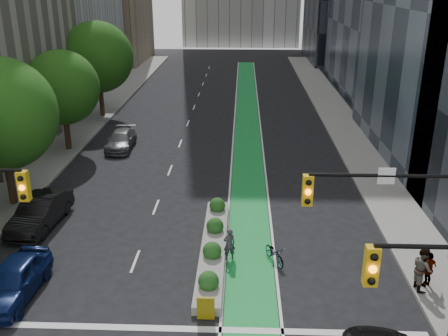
# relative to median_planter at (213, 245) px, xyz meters

# --- Properties ---
(sidewalk_left) EXTENTS (3.60, 90.00, 0.15)m
(sidewalk_left) POSITION_rel_median_planter_xyz_m (-13.00, 17.96, -0.30)
(sidewalk_left) COLOR gray
(sidewalk_left) RESTS_ON ground
(sidewalk_right) EXTENTS (3.60, 90.00, 0.15)m
(sidewalk_right) POSITION_rel_median_planter_xyz_m (10.60, 17.96, -0.30)
(sidewalk_right) COLOR gray
(sidewalk_right) RESTS_ON ground
(bike_lane_paint) EXTENTS (2.20, 70.00, 0.01)m
(bike_lane_paint) POSITION_rel_median_planter_xyz_m (1.80, 22.96, -0.37)
(bike_lane_paint) COLOR green
(bike_lane_paint) RESTS_ON ground
(tree_midfar) EXTENTS (5.60, 5.60, 7.76)m
(tree_midfar) POSITION_rel_median_planter_xyz_m (-12.20, 14.96, 4.57)
(tree_midfar) COLOR black
(tree_midfar) RESTS_ON ground
(tree_far) EXTENTS (6.60, 6.60, 9.00)m
(tree_far) POSITION_rel_median_planter_xyz_m (-12.20, 24.96, 5.32)
(tree_far) COLOR black
(tree_far) RESTS_ON ground
(signal_right) EXTENTS (5.82, 0.51, 7.20)m
(signal_right) POSITION_rel_median_planter_xyz_m (7.47, -6.57, 4.43)
(signal_right) COLOR black
(signal_right) RESTS_ON ground
(median_planter) EXTENTS (1.20, 10.26, 1.10)m
(median_planter) POSITION_rel_median_planter_xyz_m (0.00, 0.00, 0.00)
(median_planter) COLOR gray
(median_planter) RESTS_ON ground
(bicycle) EXTENTS (1.28, 1.83, 0.91)m
(bicycle) POSITION_rel_median_planter_xyz_m (2.97, -0.81, 0.08)
(bicycle) COLOR gray
(bicycle) RESTS_ON ground
(cyclist) EXTENTS (0.68, 0.55, 1.62)m
(cyclist) POSITION_rel_median_planter_xyz_m (0.80, -0.63, 0.44)
(cyclist) COLOR #37313A
(cyclist) RESTS_ON ground
(parked_car_left_near) EXTENTS (2.03, 4.73, 1.59)m
(parked_car_left_near) POSITION_rel_median_planter_xyz_m (-8.20, -3.99, 0.42)
(parked_car_left_near) COLOR #0B1745
(parked_car_left_near) RESTS_ON ground
(parked_car_left_mid) EXTENTS (2.13, 5.18, 1.67)m
(parked_car_left_mid) POSITION_rel_median_planter_xyz_m (-9.53, 2.37, 0.46)
(parked_car_left_mid) COLOR black
(parked_car_left_mid) RESTS_ON ground
(parked_car_left_far) EXTENTS (2.02, 4.74, 1.36)m
(parked_car_left_far) POSITION_rel_median_planter_xyz_m (-8.20, 15.55, 0.31)
(parked_car_left_far) COLOR #535657
(parked_car_left_far) RESTS_ON ground
(pedestrian_near) EXTENTS (0.84, 1.03, 1.97)m
(pedestrian_near) POSITION_rel_median_planter_xyz_m (9.10, -2.96, 0.76)
(pedestrian_near) COLOR gray
(pedestrian_near) RESTS_ON sidewalk_right
(pedestrian_far) EXTENTS (1.02, 0.88, 1.64)m
(pedestrian_far) POSITION_rel_median_planter_xyz_m (9.45, -2.76, 0.60)
(pedestrian_far) COLOR gray
(pedestrian_far) RESTS_ON sidewalk_right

